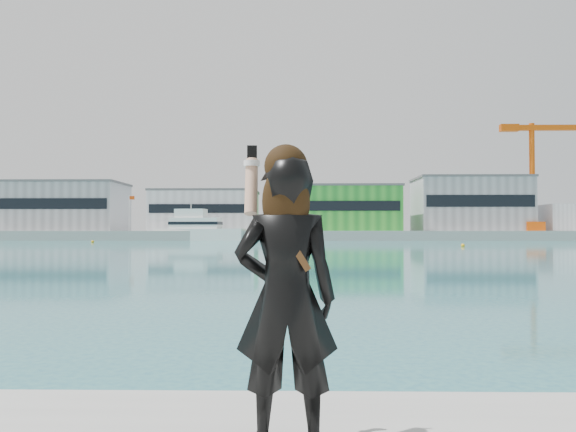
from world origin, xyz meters
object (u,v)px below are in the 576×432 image
(buoy_near, at_px, (463,247))
(motor_yacht, at_px, (198,229))
(buoy_far, at_px, (93,243))
(woman, at_px, (286,289))
(dock_crane, at_px, (538,172))

(buoy_near, bearing_deg, motor_yacht, 134.16)
(buoy_far, distance_m, woman, 99.10)
(motor_yacht, xyz_separation_m, woman, (20.81, -112.54, -0.67))
(dock_crane, relative_size, motor_yacht, 1.27)
(dock_crane, bearing_deg, motor_yacht, -172.65)
(dock_crane, bearing_deg, buoy_near, -121.25)
(dock_crane, distance_m, buoy_far, 94.81)
(dock_crane, xyz_separation_m, buoy_near, (-32.10, -52.90, -15.07))
(buoy_near, bearing_deg, buoy_far, 157.65)
(motor_yacht, xyz_separation_m, buoy_far, (-14.63, -20.02, -2.41))
(buoy_near, relative_size, buoy_far, 1.00)
(buoy_far, height_order, woman, woman)
(woman, bearing_deg, buoy_near, -109.00)
(dock_crane, distance_m, woman, 133.92)
(buoy_near, distance_m, buoy_far, 61.31)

